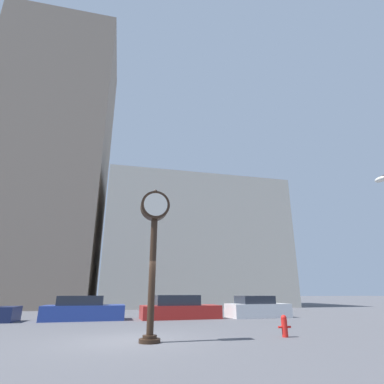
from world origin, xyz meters
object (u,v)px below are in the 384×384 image
car_red (179,309)px  fire_hydrant_near (284,326)px  street_clock (154,234)px  car_blue (83,310)px  car_white (257,308)px

car_red → fire_hydrant_near: car_red is taller
street_clock → car_blue: bearing=108.5°
car_blue → car_white: (10.49, -0.30, -0.01)m
car_blue → street_clock: bearing=-72.7°
street_clock → car_red: (2.57, 8.46, -2.87)m
car_red → fire_hydrant_near: (2.21, -8.33, -0.18)m
fire_hydrant_near → street_clock: bearing=-178.4°
car_blue → car_red: car_red is taller
street_clock → fire_hydrant_near: 5.67m
street_clock → car_blue: (-2.91, 8.70, -2.87)m
street_clock → car_red: bearing=73.1°
car_white → car_blue: bearing=175.2°
street_clock → fire_hydrant_near: street_clock is taller
car_white → fire_hydrant_near: size_ratio=5.32×
car_blue → fire_hydrant_near: bearing=-49.3°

